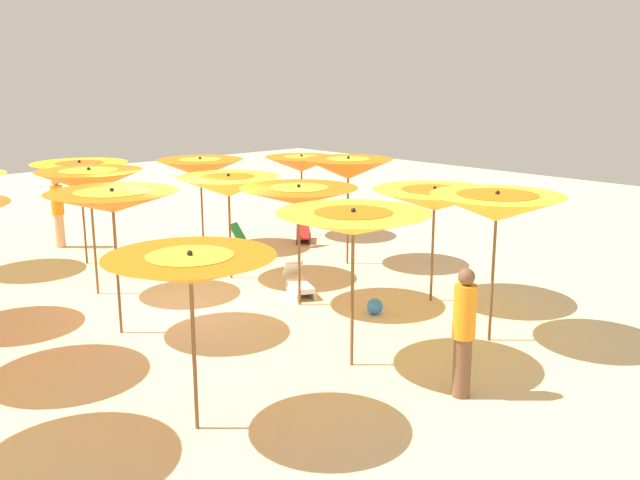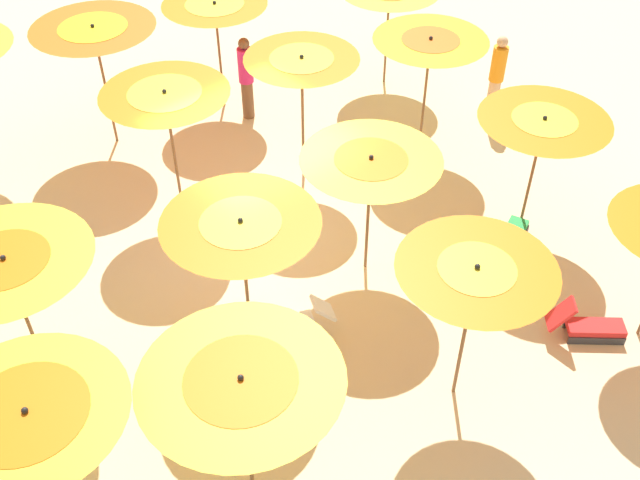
{
  "view_description": "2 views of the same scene",
  "coord_description": "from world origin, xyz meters",
  "px_view_note": "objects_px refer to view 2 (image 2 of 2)",
  "views": [
    {
      "loc": [
        6.59,
        10.76,
        4.14
      ],
      "look_at": [
        -2.09,
        1.35,
        1.14
      ],
      "focal_mm": 39.13,
      "sensor_mm": 36.0,
      "label": 1
    },
    {
      "loc": [
        -7.76,
        5.57,
        8.59
      ],
      "look_at": [
        -1.48,
        -0.02,
        1.01
      ],
      "focal_mm": 42.26,
      "sensor_mm": 36.0,
      "label": 2
    }
  ],
  "objects_px": {
    "beach_umbrella_11": "(475,281)",
    "lounger_2": "(589,326)",
    "beach_umbrella_3": "(31,424)",
    "beach_umbrella_6": "(241,231)",
    "beach_umbrella_8": "(216,14)",
    "beachgoer_1": "(497,75)",
    "beach_umbrella_5": "(166,102)",
    "beachgoer_0": "(246,77)",
    "beach_umbrella_4": "(94,35)",
    "beach_umbrella_14": "(542,131)",
    "lounger_1": "(293,324)",
    "beach_ball": "(201,402)",
    "lounger_0": "(511,237)",
    "beach_umbrella_7": "(242,390)",
    "beach_umbrella_2": "(7,269)",
    "beach_umbrella_13": "(430,48)",
    "beach_umbrella_9": "(302,69)",
    "beach_umbrella_10": "(371,170)"
  },
  "relations": [
    {
      "from": "beach_umbrella_4",
      "to": "beach_umbrella_13",
      "type": "xyz_separation_m",
      "value": [
        -4.16,
        -4.37,
        -0.14
      ]
    },
    {
      "from": "beach_umbrella_8",
      "to": "beachgoer_1",
      "type": "distance_m",
      "value": 5.72
    },
    {
      "from": "beach_umbrella_11",
      "to": "lounger_1",
      "type": "relative_size",
      "value": 2.07
    },
    {
      "from": "beach_umbrella_4",
      "to": "beach_umbrella_14",
      "type": "xyz_separation_m",
      "value": [
        -6.97,
        -3.89,
        -0.29
      ]
    },
    {
      "from": "beach_umbrella_6",
      "to": "beach_umbrella_13",
      "type": "height_order",
      "value": "beach_umbrella_13"
    },
    {
      "from": "lounger_1",
      "to": "beach_umbrella_3",
      "type": "bearing_deg",
      "value": 34.43
    },
    {
      "from": "beach_umbrella_6",
      "to": "beachgoer_0",
      "type": "relative_size",
      "value": 1.28
    },
    {
      "from": "beach_umbrella_3",
      "to": "beach_ball",
      "type": "height_order",
      "value": "beach_umbrella_3"
    },
    {
      "from": "beach_umbrella_14",
      "to": "beachgoer_1",
      "type": "height_order",
      "value": "beach_umbrella_14"
    },
    {
      "from": "beach_umbrella_11",
      "to": "lounger_2",
      "type": "height_order",
      "value": "beach_umbrella_11"
    },
    {
      "from": "beach_umbrella_5",
      "to": "beachgoer_0",
      "type": "relative_size",
      "value": 1.38
    },
    {
      "from": "lounger_2",
      "to": "beach_umbrella_6",
      "type": "bearing_deg",
      "value": -179.02
    },
    {
      "from": "beach_umbrella_14",
      "to": "beach_umbrella_2",
      "type": "bearing_deg",
      "value": 72.2
    },
    {
      "from": "beach_umbrella_3",
      "to": "beach_umbrella_6",
      "type": "xyz_separation_m",
      "value": [
        1.06,
        -3.44,
        -0.13
      ]
    },
    {
      "from": "beach_umbrella_8",
      "to": "beach_umbrella_5",
      "type": "bearing_deg",
      "value": 131.44
    },
    {
      "from": "beach_umbrella_7",
      "to": "beach_umbrella_10",
      "type": "height_order",
      "value": "beach_umbrella_10"
    },
    {
      "from": "beach_umbrella_2",
      "to": "beach_umbrella_7",
      "type": "distance_m",
      "value": 3.46
    },
    {
      "from": "beach_umbrella_3",
      "to": "beachgoer_0",
      "type": "xyz_separation_m",
      "value": [
        5.8,
        -7.07,
        -1.25
      ]
    },
    {
      "from": "beach_umbrella_13",
      "to": "beach_umbrella_5",
      "type": "bearing_deg",
      "value": 71.84
    },
    {
      "from": "beach_umbrella_5",
      "to": "beachgoer_1",
      "type": "xyz_separation_m",
      "value": [
        -1.71,
        -6.53,
        -1.27
      ]
    },
    {
      "from": "beach_umbrella_10",
      "to": "lounger_2",
      "type": "height_order",
      "value": "beach_umbrella_10"
    },
    {
      "from": "beach_umbrella_7",
      "to": "lounger_0",
      "type": "bearing_deg",
      "value": -84.12
    },
    {
      "from": "beach_umbrella_8",
      "to": "beach_umbrella_13",
      "type": "height_order",
      "value": "beach_umbrella_13"
    },
    {
      "from": "lounger_0",
      "to": "beachgoer_1",
      "type": "xyz_separation_m",
      "value": [
        2.8,
        -2.98,
        0.72
      ]
    },
    {
      "from": "beach_umbrella_9",
      "to": "beach_umbrella_11",
      "type": "bearing_deg",
      "value": 161.72
    },
    {
      "from": "beach_umbrella_8",
      "to": "beachgoer_1",
      "type": "xyz_separation_m",
      "value": [
        -4.03,
        -3.91,
        -1.11
      ]
    },
    {
      "from": "lounger_1",
      "to": "beachgoer_1",
      "type": "bearing_deg",
      "value": -140.01
    },
    {
      "from": "lounger_2",
      "to": "beachgoer_0",
      "type": "xyz_separation_m",
      "value": [
        8.11,
        0.08,
        0.71
      ]
    },
    {
      "from": "beach_umbrella_8",
      "to": "beach_umbrella_14",
      "type": "xyz_separation_m",
      "value": [
        -6.63,
        -1.48,
        -0.06
      ]
    },
    {
      "from": "lounger_0",
      "to": "lounger_2",
      "type": "bearing_deg",
      "value": -130.45
    },
    {
      "from": "beach_umbrella_6",
      "to": "lounger_2",
      "type": "xyz_separation_m",
      "value": [
        -3.36,
        -3.71,
        -1.83
      ]
    },
    {
      "from": "beach_umbrella_4",
      "to": "beach_umbrella_11",
      "type": "height_order",
      "value": "beach_umbrella_4"
    },
    {
      "from": "beach_umbrella_8",
      "to": "beach_umbrella_2",
      "type": "bearing_deg",
      "value": 124.19
    },
    {
      "from": "beach_umbrella_7",
      "to": "beach_umbrella_11",
      "type": "xyz_separation_m",
      "value": [
        -0.73,
        -2.98,
        0.22
      ]
    },
    {
      "from": "beach_umbrella_13",
      "to": "beach_umbrella_14",
      "type": "xyz_separation_m",
      "value": [
        -2.81,
        0.49,
        -0.15
      ]
    },
    {
      "from": "beach_umbrella_8",
      "to": "lounger_1",
      "type": "bearing_deg",
      "value": 152.69
    },
    {
      "from": "lounger_0",
      "to": "lounger_1",
      "type": "bearing_deg",
      "value": 146.2
    },
    {
      "from": "beach_umbrella_8",
      "to": "beach_umbrella_9",
      "type": "height_order",
      "value": "beach_umbrella_9"
    },
    {
      "from": "beach_umbrella_9",
      "to": "beach_umbrella_7",
      "type": "bearing_deg",
      "value": 133.55
    },
    {
      "from": "beach_umbrella_4",
      "to": "lounger_1",
      "type": "distance_m",
      "value": 6.58
    },
    {
      "from": "lounger_0",
      "to": "lounger_2",
      "type": "height_order",
      "value": "same"
    },
    {
      "from": "beach_umbrella_2",
      "to": "beach_ball",
      "type": "distance_m",
      "value": 3.05
    },
    {
      "from": "beachgoer_1",
      "to": "beachgoer_0",
      "type": "bearing_deg",
      "value": 171.63
    },
    {
      "from": "lounger_1",
      "to": "beach_umbrella_14",
      "type": "bearing_deg",
      "value": -164.49
    },
    {
      "from": "beach_ball",
      "to": "beach_umbrella_11",
      "type": "bearing_deg",
      "value": -126.75
    },
    {
      "from": "lounger_0",
      "to": "beachgoer_1",
      "type": "distance_m",
      "value": 4.16
    },
    {
      "from": "beach_umbrella_11",
      "to": "beach_ball",
      "type": "xyz_separation_m",
      "value": [
        2.09,
        2.79,
        -2.02
      ]
    },
    {
      "from": "beach_umbrella_9",
      "to": "lounger_2",
      "type": "xyz_separation_m",
      "value": [
        -5.83,
        -0.53,
        -2.01
      ]
    },
    {
      "from": "beach_umbrella_4",
      "to": "beach_umbrella_7",
      "type": "bearing_deg",
      "value": 161.34
    },
    {
      "from": "beach_umbrella_3",
      "to": "beach_umbrella_5",
      "type": "distance_m",
      "value": 6.04
    }
  ]
}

